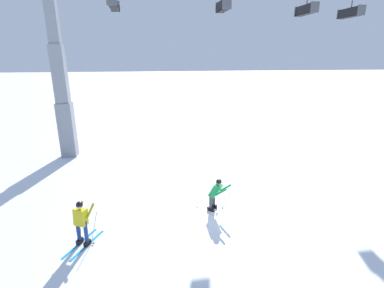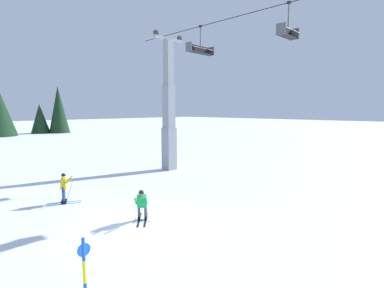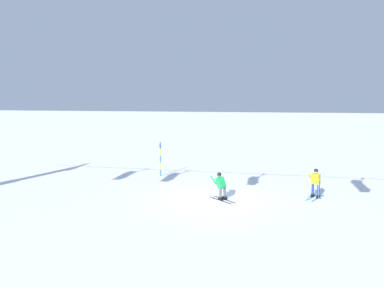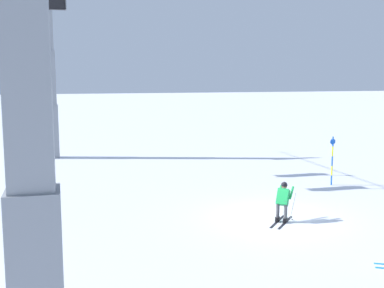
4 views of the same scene
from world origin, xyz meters
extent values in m
plane|color=white|center=(0.00, 0.00, 0.00)|extent=(260.00, 260.00, 0.00)
cube|color=black|center=(-0.44, 0.16, 0.01)|extent=(1.40, 1.23, 0.01)
cube|color=black|center=(-0.44, 0.16, 0.09)|extent=(0.28, 0.27, 0.16)
cylinder|color=#4C4C51|center=(-0.44, 0.16, 0.50)|extent=(0.13, 0.13, 0.66)
cube|color=black|center=(-0.64, -0.06, 0.01)|extent=(1.40, 1.23, 0.01)
cube|color=black|center=(-0.64, -0.06, 0.09)|extent=(0.28, 0.27, 0.16)
cylinder|color=#4C4C51|center=(-0.64, -0.06, 0.50)|extent=(0.13, 0.13, 0.66)
cube|color=green|center=(-0.43, -0.04, 0.93)|extent=(0.66, 0.65, 0.66)
sphere|color=#997051|center=(-0.33, -0.13, 1.32)|extent=(0.22, 0.22, 0.22)
sphere|color=black|center=(-0.33, -0.13, 1.36)|extent=(0.24, 0.24, 0.24)
cylinder|color=green|center=(-0.01, -0.10, 1.04)|extent=(0.43, 0.39, 0.43)
cylinder|color=gray|center=(0.05, -0.09, 0.44)|extent=(0.44, 0.23, 1.13)
cylinder|color=black|center=(-0.05, 0.06, 0.05)|extent=(0.07, 0.07, 0.01)
cylinder|color=green|center=(-0.31, -0.45, 1.04)|extent=(0.43, 0.39, 0.43)
cylinder|color=gray|center=(-0.31, -0.51, 0.44)|extent=(0.29, 0.41, 1.13)
cylinder|color=black|center=(-0.48, -0.43, 0.05)|extent=(0.07, 0.07, 0.01)
cube|color=gray|center=(-8.18, 8.36, 1.75)|extent=(0.91, 0.91, 3.50)
cube|color=gray|center=(-8.18, 8.36, 5.25)|extent=(0.76, 0.76, 3.50)
cube|color=gray|center=(-8.18, 8.36, 8.74)|extent=(0.62, 0.62, 3.50)
cube|color=black|center=(-4.66, 8.36, 9.03)|extent=(0.45, 2.37, 0.06)
cube|color=black|center=(-4.86, 8.36, 9.31)|extent=(0.06, 2.37, 0.55)
cylinder|color=#4C4F54|center=(-4.36, 8.36, 9.33)|extent=(0.04, 2.25, 0.04)
cube|color=#4C4F54|center=(-4.66, 9.55, 9.31)|extent=(0.57, 0.05, 0.63)
cube|color=black|center=(2.01, 8.36, 9.06)|extent=(0.45, 1.62, 0.06)
cube|color=black|center=(1.82, 8.36, 9.34)|extent=(0.06, 1.62, 0.55)
cylinder|color=#4C4F54|center=(2.32, 8.36, 9.36)|extent=(0.04, 1.54, 0.04)
cube|color=#4C4F54|center=(2.01, 9.17, 9.34)|extent=(0.57, 0.05, 0.63)
cube|color=#4C4F54|center=(2.01, 7.55, 9.34)|extent=(0.57, 0.05, 0.63)
cube|color=black|center=(7.69, 8.36, 8.99)|extent=(0.45, 1.98, 0.06)
cube|color=black|center=(7.50, 8.36, 9.27)|extent=(0.06, 1.98, 0.55)
cylinder|color=#4C4F54|center=(8.00, 8.36, 9.29)|extent=(0.04, 1.88, 0.04)
cube|color=#4C4F54|center=(7.69, 9.35, 9.27)|extent=(0.57, 0.05, 0.63)
cube|color=#4C4F54|center=(7.69, 7.37, 9.27)|extent=(0.57, 0.05, 0.63)
cube|color=black|center=(11.00, 8.36, 8.90)|extent=(0.45, 2.02, 0.06)
cube|color=black|center=(10.80, 8.36, 9.18)|extent=(0.06, 2.02, 0.55)
cylinder|color=#4C4F54|center=(11.30, 8.36, 9.20)|extent=(0.04, 1.92, 0.04)
cube|color=#4C4F54|center=(11.00, 9.37, 9.18)|extent=(0.57, 0.05, 0.63)
cube|color=#4C4F54|center=(11.00, 7.35, 9.18)|extent=(0.57, 0.05, 0.63)
cube|color=#198CCC|center=(-5.65, -1.40, 0.01)|extent=(0.91, 1.57, 0.01)
cube|color=black|center=(-5.65, -1.40, 0.09)|extent=(0.23, 0.30, 0.16)
cylinder|color=navy|center=(-5.65, -1.40, 0.56)|extent=(0.13, 0.13, 0.78)
cube|color=#198CCC|center=(-5.37, -1.55, 0.01)|extent=(0.91, 1.57, 0.01)
cube|color=black|center=(-5.37, -1.55, 0.09)|extent=(0.23, 0.30, 0.16)
cylinder|color=navy|center=(-5.37, -1.55, 0.56)|extent=(0.13, 0.13, 0.78)
cube|color=gold|center=(-5.50, -1.46, 1.07)|extent=(0.51, 0.46, 0.60)
sphere|color=beige|center=(-5.49, -1.45, 1.49)|extent=(0.21, 0.21, 0.21)
sphere|color=black|center=(-5.49, -1.45, 1.53)|extent=(0.23, 0.23, 0.23)
cylinder|color=gold|center=(-5.59, -1.15, 1.21)|extent=(0.30, 0.46, 0.42)
cylinder|color=gray|center=(-5.62, -1.10, 0.53)|extent=(0.12, 0.39, 1.11)
cylinder|color=black|center=(-5.74, -1.24, 0.05)|extent=(0.07, 0.07, 0.01)
cylinder|color=gold|center=(-5.19, -1.37, 1.21)|extent=(0.30, 0.46, 0.42)
cylinder|color=gray|center=(-5.13, -1.37, 0.53)|extent=(0.28, 0.30, 1.11)
cylinder|color=black|center=(-5.18, -1.54, 0.05)|extent=(0.07, 0.07, 0.01)
camera|label=1|loc=(-3.20, -10.25, 6.21)|focal=26.08mm
camera|label=2|loc=(10.10, -7.56, 5.03)|focal=27.42mm
camera|label=3|loc=(-2.93, 18.85, 5.44)|focal=33.54mm
camera|label=4|loc=(-16.73, 7.87, 5.43)|focal=45.94mm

